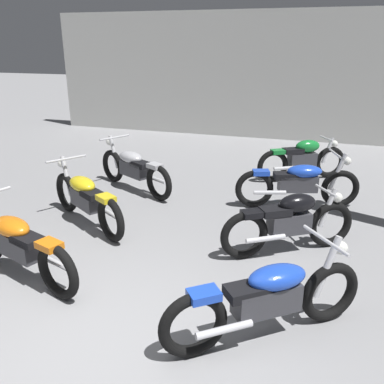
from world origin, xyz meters
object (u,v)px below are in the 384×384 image
Objects in this scene: motorcycle_left_row_1 at (86,198)px; motorcycle_right_row_3 at (303,158)px; motorcycle_right_row_0 at (268,297)px; motorcycle_right_row_2 at (299,182)px; motorcycle_left_row_0 at (18,243)px; motorcycle_left_row_2 at (134,168)px; motorcycle_right_row_1 at (290,221)px.

motorcycle_left_row_1 is 4.58m from motorcycle_right_row_3.
motorcycle_right_row_0 is 0.85× the size of motorcycle_right_row_2.
motorcycle_left_row_2 is at bearing 90.46° from motorcycle_left_row_0.
motorcycle_right_row_2 is (3.12, 1.77, 0.00)m from motorcycle_left_row_1.
motorcycle_right_row_0 is 1.04× the size of motorcycle_right_row_1.
motorcycle_right_row_3 is (-0.03, 1.61, 0.01)m from motorcycle_right_row_2.
motorcycle_left_row_2 is 3.50m from motorcycle_right_row_3.
motorcycle_right_row_0 is (3.05, -0.21, 0.00)m from motorcycle_left_row_0.
motorcycle_right_row_1 is 3.37m from motorcycle_right_row_3.
motorcycle_left_row_0 is at bearing 176.08° from motorcycle_right_row_0.
motorcycle_left_row_0 and motorcycle_left_row_1 have the same top height.
motorcycle_left_row_1 is at bearing -90.68° from motorcycle_left_row_2.
motorcycle_right_row_1 is (0.04, 1.86, 0.01)m from motorcycle_right_row_0.
motorcycle_right_row_0 is 3.61m from motorcycle_right_row_2.
motorcycle_left_row_1 is 3.60m from motorcycle_right_row_0.
motorcycle_right_row_2 is at bearing -88.81° from motorcycle_right_row_3.
motorcycle_right_row_3 is at bearing 90.05° from motorcycle_right_row_0.
motorcycle_right_row_2 is 1.20× the size of motorcycle_right_row_3.
motorcycle_left_row_0 is 1.22× the size of motorcycle_right_row_1.
motorcycle_left_row_0 is at bearing -151.85° from motorcycle_right_row_1.
motorcycle_left_row_2 and motorcycle_right_row_2 have the same top height.
motorcycle_right_row_2 is (-0.01, 1.75, -0.01)m from motorcycle_right_row_1.
motorcycle_left_row_0 reaches higher than motorcycle_right_row_1.
motorcycle_right_row_0 is 1.01× the size of motorcycle_right_row_3.
motorcycle_right_row_1 is at bearing 88.80° from motorcycle_right_row_0.
motorcycle_left_row_1 is 3.59m from motorcycle_right_row_2.
motorcycle_left_row_2 is at bearing 89.32° from motorcycle_left_row_1.
motorcycle_right_row_2 is at bearing 90.33° from motorcycle_right_row_1.
motorcycle_left_row_0 reaches higher than motorcycle_right_row_3.
motorcycle_right_row_0 is at bearing -30.74° from motorcycle_left_row_1.
motorcycle_right_row_0 is (3.09, -1.84, 0.00)m from motorcycle_left_row_1.
motorcycle_right_row_0 is at bearing -90.46° from motorcycle_right_row_2.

